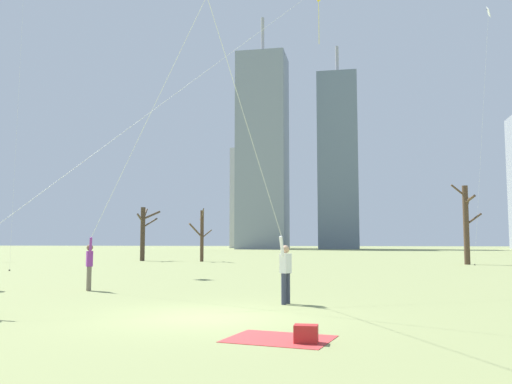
{
  "coord_description": "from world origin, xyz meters",
  "views": [
    {
      "loc": [
        3.48,
        -12.09,
        1.72
      ],
      "look_at": [
        0.0,
        6.0,
        3.42
      ],
      "focal_mm": 37.75,
      "sensor_mm": 36.0,
      "label": 1
    }
  ],
  "objects": [
    {
      "name": "bare_tree_leftmost",
      "position": [
        -15.69,
        33.75,
        2.73
      ],
      "size": [
        1.51,
        3.12,
        4.82
      ],
      "color": "#423326",
      "rests_on": "ground"
    },
    {
      "name": "ground_plane",
      "position": [
        0.0,
        0.0,
        0.0
      ],
      "size": [
        400.0,
        400.0,
        0.0
      ],
      "primitive_type": "plane",
      "color": "#848E56"
    },
    {
      "name": "bare_tree_rightmost",
      "position": [
        -10.05,
        33.07,
        2.42
      ],
      "size": [
        1.65,
        3.62,
        4.52
      ],
      "color": "#4C3828",
      "rests_on": "ground"
    },
    {
      "name": "picnic_spot",
      "position": [
        2.34,
        -2.66,
        0.09
      ],
      "size": [
        2.03,
        1.72,
        0.31
      ],
      "color": "#CC3838",
      "rests_on": "ground"
    },
    {
      "name": "bare_tree_center",
      "position": [
        11.46,
        31.06,
        3.23
      ],
      "size": [
        2.36,
        2.9,
        6.09
      ],
      "color": "#4C3828",
      "rests_on": "ground"
    },
    {
      "name": "skyline_short_annex",
      "position": [
        -18.6,
        110.99,
        22.99
      ],
      "size": [
        11.29,
        9.85,
        55.47
      ],
      "color": "gray",
      "rests_on": "ground"
    },
    {
      "name": "kite_flyer_midfield_right_red",
      "position": [
        1.24,
        2.09,
        2.02
      ],
      "size": [
        2.06,
        6.35,
        9.89
      ],
      "color": "#33384C",
      "rests_on": "ground"
    },
    {
      "name": "skyline_squat_block",
      "position": [
        -1.23,
        117.16,
        20.85
      ],
      "size": [
        9.32,
        11.49,
        49.42
      ],
      "color": "slate",
      "rests_on": "ground"
    },
    {
      "name": "kite_flyer_far_back_yellow",
      "position": [
        -3.44,
        1.93,
        3.97
      ],
      "size": [
        8.02,
        13.09,
        13.91
      ],
      "color": "black",
      "rests_on": "ground"
    },
    {
      "name": "skyline_tall_tower",
      "position": [
        -25.12,
        132.95,
        13.59
      ],
      "size": [
        11.29,
        9.51,
        27.18
      ],
      "color": "#B2B2B7",
      "rests_on": "ground"
    },
    {
      "name": "kite_flyer_midfield_left_purple",
      "position": [
        -4.42,
        4.54,
        2.99
      ],
      "size": [
        10.03,
        7.07,
        14.64
      ],
      "color": "#726656",
      "rests_on": "ground"
    },
    {
      "name": "distant_kite_low_near_trees_white",
      "position": [
        12.29,
        26.25,
        14.85
      ],
      "size": [
        0.89,
        4.51,
        17.72
      ],
      "color": "white",
      "rests_on": "ground"
    }
  ]
}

